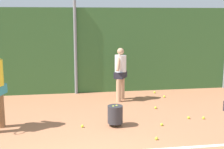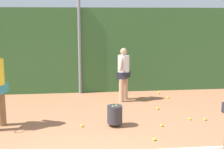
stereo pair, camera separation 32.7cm
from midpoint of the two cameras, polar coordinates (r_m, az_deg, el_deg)
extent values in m
plane|color=#B2704C|center=(6.62, -3.64, -12.44)|extent=(28.47, 28.47, 0.00)
cube|color=#386633|center=(10.69, -4.99, 4.29)|extent=(18.51, 0.25, 2.84)
cylinder|color=gray|center=(10.50, -4.98, 5.01)|extent=(0.10, 0.10, 3.15)
cylinder|color=#8C603D|center=(7.93, -18.15, -5.88)|extent=(0.18, 0.18, 0.82)
cylinder|color=#8C603D|center=(7.76, -18.40, 1.08)|extent=(0.18, 0.32, 0.55)
cylinder|color=tan|center=(9.59, 2.72, -2.87)|extent=(0.16, 0.16, 0.71)
cylinder|color=tan|center=(9.88, 3.35, -2.47)|extent=(0.16, 0.16, 0.71)
cube|color=#23232D|center=(9.64, 3.06, -0.06)|extent=(0.48, 0.55, 0.19)
cylinder|color=white|center=(9.58, 3.08, 1.99)|extent=(0.35, 0.35, 0.51)
sphere|color=tan|center=(9.54, 3.10, 4.17)|extent=(0.21, 0.21, 0.21)
cylinder|color=tan|center=(9.39, 2.68, 2.06)|extent=(0.19, 0.26, 0.49)
cylinder|color=tan|center=(9.76, 3.48, 2.37)|extent=(0.19, 0.26, 0.49)
cylinder|color=#2D2D33|center=(7.52, 1.75, -7.21)|extent=(0.36, 0.36, 0.42)
cylinder|color=#2D2D33|center=(7.62, 2.69, -8.96)|extent=(0.02, 0.02, 0.08)
cylinder|color=#2D2D33|center=(7.58, 0.79, -9.04)|extent=(0.02, 0.02, 0.08)
cylinder|color=#2D2D33|center=(7.72, 1.60, -8.69)|extent=(0.02, 0.02, 0.08)
sphere|color=#CCDB33|center=(7.50, 2.03, -5.74)|extent=(0.07, 0.07, 0.07)
sphere|color=#CCDB33|center=(7.44, 1.40, -5.87)|extent=(0.07, 0.07, 0.07)
sphere|color=#CCDB33|center=(10.25, 10.96, -4.03)|extent=(0.07, 0.07, 0.07)
sphere|color=#CCDB33|center=(7.69, 10.15, -8.99)|extent=(0.07, 0.07, 0.07)
sphere|color=#CCDB33|center=(9.00, 9.26, -6.03)|extent=(0.07, 0.07, 0.07)
sphere|color=#CCDB33|center=(7.56, -4.20, -9.19)|extent=(0.07, 0.07, 0.07)
sphere|color=#CCDB33|center=(10.77, 9.28, -3.27)|extent=(0.07, 0.07, 0.07)
sphere|color=#CCDB33|center=(8.37, 17.52, -7.69)|extent=(0.07, 0.07, 0.07)
sphere|color=#CCDB33|center=(8.29, 14.96, -7.72)|extent=(0.07, 0.07, 0.07)
sphere|color=#CCDB33|center=(6.85, 9.02, -11.45)|extent=(0.07, 0.07, 0.07)
camera|label=1|loc=(0.16, -88.75, 0.23)|focal=50.74mm
camera|label=2|loc=(0.16, 91.25, -0.23)|focal=50.74mm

